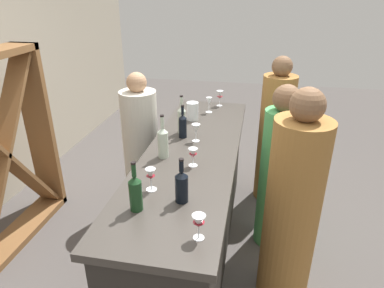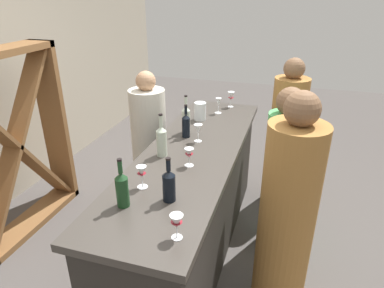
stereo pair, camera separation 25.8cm
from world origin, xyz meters
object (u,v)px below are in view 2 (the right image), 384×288
object	(u,v)px
wine_glass_near_right	(189,154)
wine_glass_far_left	(198,130)
person_left_guest	(285,140)
wine_bottle_rightmost_clear_pale	(186,119)
wine_bottle_leftmost_olive_green	(122,188)
wine_glass_near_center	(231,96)
wine_rack	(14,146)
wine_glass_far_center	(218,103)
wine_bottle_second_left_near_black	(169,185)
water_pitcher	(200,111)
person_server_behind	(149,147)
person_center_guest	(287,217)
wine_glass_far_right	(142,173)
wine_bottle_center_clear_pale	(162,140)
wine_bottle_second_right_near_black	(186,125)
wine_glass_near_left	(177,222)
person_right_guest	(281,179)

from	to	relation	value
wine_glass_near_right	wine_glass_far_left	distance (m)	0.43
person_left_guest	wine_bottle_rightmost_clear_pale	bearing A→B (deg)	18.93
wine_bottle_leftmost_olive_green	wine_glass_near_center	bearing A→B (deg)	-7.01
wine_rack	wine_glass_far_center	distance (m)	1.95
wine_rack	wine_bottle_second_left_near_black	distance (m)	1.84
wine_rack	water_pitcher	size ratio (longest dim) A/B	10.00
water_pitcher	person_server_behind	distance (m)	0.67
wine_rack	water_pitcher	xyz separation A→B (m)	(0.78, -1.53, 0.23)
wine_glass_near_right	wine_glass_far_left	xyz separation A→B (m)	(0.43, 0.06, 0.01)
wine_rack	wine_bottle_leftmost_olive_green	xyz separation A→B (m)	(-0.72, -1.49, 0.26)
wine_glass_far_center	wine_bottle_second_left_near_black	bearing A→B (deg)	-177.13
person_left_guest	wine_glass_near_center	bearing A→B (deg)	-30.04
wine_bottle_leftmost_olive_green	person_center_guest	world-z (taller)	person_center_guest
wine_glass_near_center	wine_glass_far_right	size ratio (longest dim) A/B	1.10
wine_rack	wine_bottle_center_clear_pale	distance (m)	1.49
wine_glass_far_left	wine_glass_near_right	bearing A→B (deg)	-172.04
wine_bottle_second_right_near_black	person_center_guest	xyz separation A→B (m)	(-0.55, -0.89, -0.36)
wine_bottle_second_right_near_black	wine_glass_far_center	bearing A→B (deg)	-10.14
wine_glass_far_left	person_left_guest	bearing A→B (deg)	-38.27
wine_bottle_rightmost_clear_pale	wine_glass_far_left	bearing A→B (deg)	-135.20
water_pitcher	person_left_guest	bearing A→B (deg)	-65.00
wine_bottle_second_right_near_black	person_server_behind	distance (m)	0.78
person_left_guest	wine_glass_near_right	bearing A→B (deg)	42.57
wine_bottle_second_left_near_black	wine_rack	bearing A→B (deg)	71.25
wine_bottle_rightmost_clear_pale	person_left_guest	xyz separation A→B (m)	(0.72, -0.84, -0.40)
water_pitcher	person_center_guest	xyz separation A→B (m)	(-0.98, -0.89, -0.33)
person_left_guest	person_server_behind	bearing A→B (deg)	-3.39
wine_glass_near_right	wine_glass_far_center	xyz separation A→B (m)	(1.15, 0.06, 0.01)
wine_glass_far_left	wine_glass_far_center	size ratio (longest dim) A/B	0.95
wine_glass_far_left	wine_bottle_leftmost_olive_green	bearing A→B (deg)	171.01
wine_glass_near_center	wine_glass_near_right	bearing A→B (deg)	179.04
wine_bottle_leftmost_olive_green	wine_glass_near_right	distance (m)	0.62
wine_glass_far_left	water_pitcher	xyz separation A→B (m)	(0.49, 0.12, -0.02)
water_pitcher	wine_bottle_rightmost_clear_pale	bearing A→B (deg)	175.05
wine_bottle_second_right_near_black	person_left_guest	distance (m)	1.21
wine_rack	wine_bottle_second_right_near_black	distance (m)	1.59
wine_rack	wine_glass_near_center	distance (m)	2.15
wine_glass_near_left	person_server_behind	bearing A→B (deg)	28.51
person_left_guest	wine_bottle_second_left_near_black	bearing A→B (deg)	49.14
wine_bottle_second_left_near_black	wine_glass_near_center	xyz separation A→B (m)	(1.83, -0.01, 0.01)
wine_bottle_second_left_near_black	wine_bottle_second_right_near_black	bearing A→B (deg)	12.08
wine_bottle_second_left_near_black	person_right_guest	distance (m)	1.23
wine_bottle_second_left_near_black	wine_glass_near_left	size ratio (longest dim) A/B	2.02
wine_bottle_center_clear_pale	wine_glass_far_right	distance (m)	0.46
wine_rack	wine_glass_near_center	world-z (taller)	wine_rack
wine_glass_near_left	person_center_guest	xyz separation A→B (m)	(0.69, -0.54, -0.34)
person_right_guest	wine_glass_near_center	bearing A→B (deg)	-37.68
wine_bottle_center_clear_pale	wine_glass_far_left	size ratio (longest dim) A/B	2.23
wine_glass_near_center	person_right_guest	size ratio (longest dim) A/B	0.11
wine_glass_far_left	wine_rack	bearing A→B (deg)	99.89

